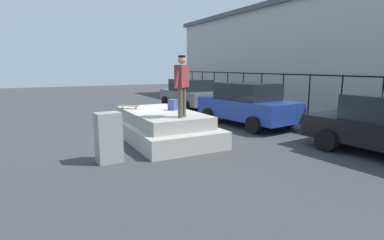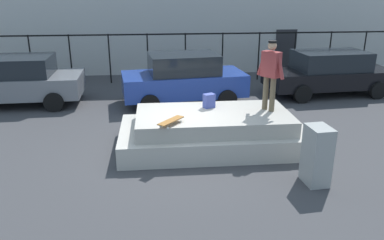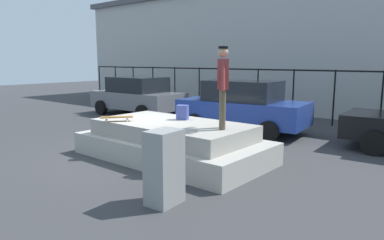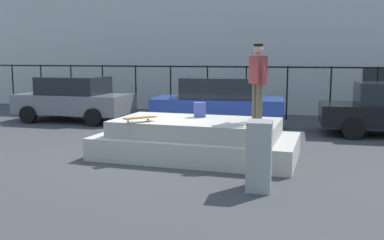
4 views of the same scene
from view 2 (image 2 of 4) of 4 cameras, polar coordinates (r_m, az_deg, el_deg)
name	(u,v)px [view 2 (image 2 of 4)]	position (r m, az deg, el deg)	size (l,w,h in m)	color
ground_plane	(178,149)	(9.91, -2.14, -4.34)	(60.00, 60.00, 0.00)	#38383A
concrete_ledge	(213,131)	(9.96, 3.13, -1.64)	(4.76, 2.45, 0.91)	#ADA89E
skateboarder	(271,71)	(9.91, 11.58, 7.21)	(0.57, 0.73, 1.79)	brown
skateboard	(171,121)	(8.90, -3.16, -0.14)	(0.65, 0.73, 0.12)	brown
backpack	(209,101)	(10.15, 2.54, 2.87)	(0.28, 0.20, 0.37)	#3F4C99
car_grey_sedan_near	(18,80)	(14.67, -24.35, 5.40)	(4.32, 2.34, 1.68)	slate
car_blue_sedan_mid	(184,78)	(13.53, -1.25, 6.20)	(4.44, 2.53, 1.75)	navy
car_black_sedan_far	(329,72)	(15.59, 19.70, 6.68)	(4.88, 2.40, 1.64)	black
utility_box	(317,155)	(8.45, 18.04, -5.03)	(0.44, 0.60, 1.27)	gray
fence_row	(167,50)	(16.57, -3.79, 10.28)	(24.06, 0.06, 2.07)	black
warehouse_building	(162,2)	(21.63, -4.41, 16.99)	(29.09, 7.89, 6.12)	#B2B2AD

